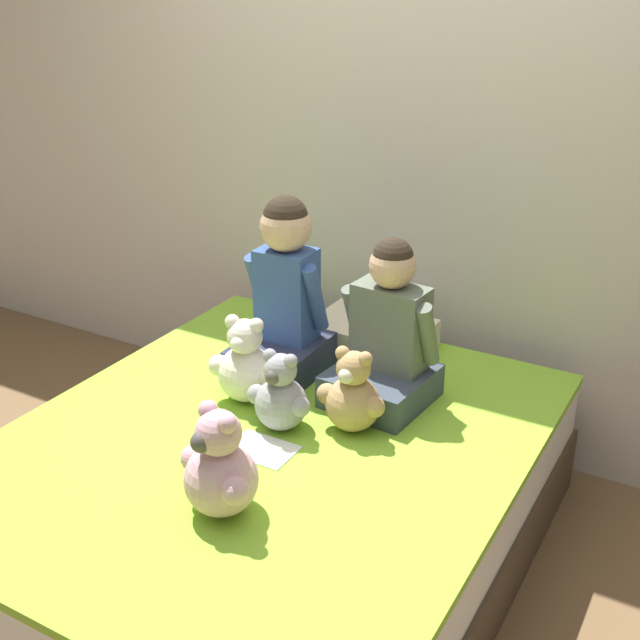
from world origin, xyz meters
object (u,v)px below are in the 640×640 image
object	(u,v)px
pillow_at_headboard	(372,335)
sign_card	(262,449)
teddy_bear_between_children	(281,396)
teddy_bear_at_foot_of_bed	(220,469)
bed	(269,499)
child_on_right	(387,338)
teddy_bear_held_by_left_child	(246,365)
child_on_left	(284,298)
teddy_bear_held_by_right_child	(353,396)

from	to	relation	value
pillow_at_headboard	sign_card	bearing A→B (deg)	-88.14
teddy_bear_between_children	pillow_at_headboard	size ratio (longest dim) A/B	0.61
sign_card	teddy_bear_between_children	bearing A→B (deg)	97.28
teddy_bear_between_children	sign_card	distance (m)	0.18
teddy_bear_at_foot_of_bed	sign_card	size ratio (longest dim) A/B	1.57
bed	teddy_bear_between_children	size ratio (longest dim) A/B	6.82
teddy_bear_between_children	bed	bearing A→B (deg)	-96.90
child_on_right	sign_card	size ratio (longest dim) A/B	2.77
child_on_right	teddy_bear_held_by_left_child	xyz separation A→B (m)	(-0.41, -0.25, -0.10)
teddy_bear_held_by_left_child	sign_card	distance (m)	0.36
child_on_right	pillow_at_headboard	bearing A→B (deg)	127.77
child_on_left	teddy_bear_between_children	size ratio (longest dim) A/B	2.41
pillow_at_headboard	sign_card	size ratio (longest dim) A/B	2.15
bed	teddy_bear_held_by_left_child	xyz separation A→B (m)	(-0.20, 0.17, 0.38)
pillow_at_headboard	sign_card	world-z (taller)	pillow_at_headboard
sign_card	teddy_bear_held_by_right_child	bearing A→B (deg)	53.65
child_on_right	teddy_bear_at_foot_of_bed	xyz separation A→B (m)	(-0.12, -0.80, -0.09)
child_on_right	teddy_bear_held_by_right_child	size ratio (longest dim) A/B	2.02
teddy_bear_between_children	teddy_bear_at_foot_of_bed	size ratio (longest dim) A/B	0.84
bed	child_on_left	distance (m)	0.71
bed	pillow_at_headboard	distance (m)	0.81
child_on_right	pillow_at_headboard	size ratio (longest dim) A/B	1.29
teddy_bear_held_by_left_child	child_on_right	bearing A→B (deg)	21.46
bed	child_on_right	distance (m)	0.67
teddy_bear_held_by_right_child	teddy_bear_at_foot_of_bed	bearing A→B (deg)	-100.88
teddy_bear_between_children	teddy_bear_at_foot_of_bed	world-z (taller)	teddy_bear_at_foot_of_bed
sign_card	child_on_right	bearing A→B (deg)	69.04
teddy_bear_between_children	teddy_bear_held_by_left_child	bearing A→B (deg)	154.01
sign_card	child_on_left	bearing A→B (deg)	114.23
teddy_bear_held_by_left_child	teddy_bear_between_children	size ratio (longest dim) A/B	1.14
teddy_bear_held_by_left_child	pillow_at_headboard	bearing A→B (deg)	61.58
teddy_bear_between_children	teddy_bear_at_foot_of_bed	bearing A→B (deg)	-78.54
teddy_bear_between_children	teddy_bear_at_foot_of_bed	xyz separation A→B (m)	(0.09, -0.45, 0.02)
teddy_bear_held_by_right_child	sign_card	world-z (taller)	teddy_bear_held_by_right_child
bed	teddy_bear_between_children	world-z (taller)	teddy_bear_between_children
teddy_bear_between_children	sign_card	size ratio (longest dim) A/B	1.32
teddy_bear_at_foot_of_bed	pillow_at_headboard	size ratio (longest dim) A/B	0.73
child_on_left	child_on_right	world-z (taller)	child_on_left
child_on_left	teddy_bear_held_by_right_child	distance (m)	0.51
teddy_bear_held_by_right_child	pillow_at_headboard	world-z (taller)	teddy_bear_held_by_right_child
teddy_bear_held_by_right_child	pillow_at_headboard	distance (m)	0.62
pillow_at_headboard	teddy_bear_held_by_right_child	bearing A→B (deg)	-69.57
child_on_right	teddy_bear_held_by_right_child	xyz separation A→B (m)	(-0.00, -0.24, -0.11)
child_on_left	child_on_right	size ratio (longest dim) A/B	1.14
teddy_bear_held_by_right_child	pillow_at_headboard	xyz separation A→B (m)	(-0.21, 0.57, -0.07)
pillow_at_headboard	bed	bearing A→B (deg)	-90.00
child_on_left	teddy_bear_between_children	distance (m)	0.45
child_on_right	teddy_bear_between_children	size ratio (longest dim) A/B	2.11
child_on_right	child_on_left	bearing A→B (deg)	-175.79
sign_card	bed	bearing A→B (deg)	110.09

